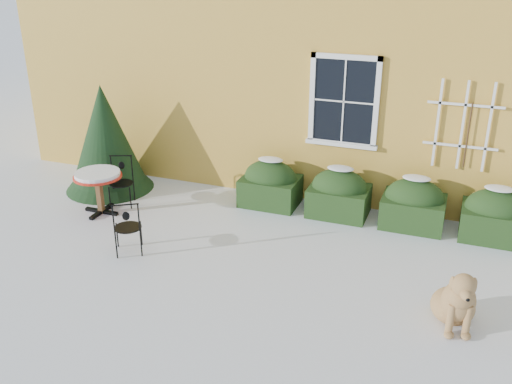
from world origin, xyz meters
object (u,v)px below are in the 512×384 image
at_px(patio_chair_near, 128,227).
at_px(bistro_table, 98,179).
at_px(evergreen_shrub, 106,148).
at_px(patio_chair_far, 121,181).
at_px(dog, 457,302).

bearing_deg(patio_chair_near, bistro_table, -71.58).
xyz_separation_m(evergreen_shrub, bistro_table, (0.53, -1.07, -0.18)).
height_order(evergreen_shrub, patio_chair_far, evergreen_shrub).
distance_m(evergreen_shrub, patio_chair_near, 2.85).
xyz_separation_m(bistro_table, patio_chair_far, (0.14, 0.49, -0.21)).
height_order(patio_chair_near, patio_chair_far, patio_chair_far).
bearing_deg(evergreen_shrub, bistro_table, -63.64).
bearing_deg(patio_chair_far, bistro_table, -128.06).
bearing_deg(patio_chair_far, patio_chair_near, -76.43).
bearing_deg(patio_chair_near, evergreen_shrub, -81.19).
height_order(bistro_table, dog, dog).
relative_size(evergreen_shrub, dog, 2.11).
relative_size(bistro_table, dog, 0.87).
relative_size(patio_chair_near, dog, 0.91).
bearing_deg(dog, evergreen_shrub, 146.48).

